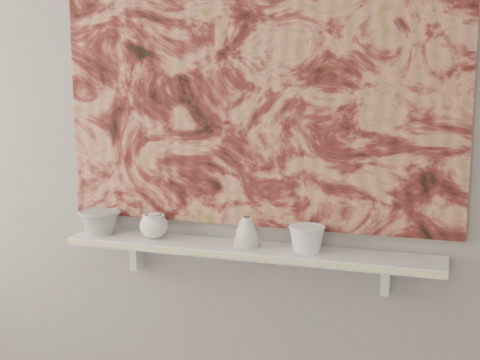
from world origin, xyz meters
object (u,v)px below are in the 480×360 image
at_px(bowl_grey, 100,222).
at_px(bell_vessel, 247,232).
at_px(shelf, 249,250).
at_px(cup_cream, 154,226).
at_px(bowl_white, 307,238).
at_px(painting, 256,77).

distance_m(bowl_grey, bell_vessel, 0.60).
bearing_deg(bowl_grey, shelf, 0.00).
relative_size(shelf, bell_vessel, 12.84).
distance_m(shelf, bowl_grey, 0.61).
bearing_deg(cup_cream, bowl_grey, 180.00).
distance_m(bowl_grey, bowl_white, 0.83).
xyz_separation_m(bowl_grey, bowl_white, (0.83, 0.00, -0.00)).
distance_m(painting, bell_vessel, 0.56).
xyz_separation_m(painting, cup_cream, (-0.38, -0.08, -0.56)).
relative_size(bowl_grey, bell_vessel, 1.52).
height_order(painting, bowl_white, painting).
bearing_deg(bowl_white, bell_vessel, 180.00).
bearing_deg(bell_vessel, bowl_grey, 180.00).
bearing_deg(shelf, cup_cream, 180.00).
distance_m(shelf, cup_cream, 0.38).
relative_size(shelf, bowl_white, 10.76).
relative_size(cup_cream, bowl_white, 0.83).
height_order(shelf, bowl_grey, bowl_grey).
bearing_deg(bowl_white, painting, 159.57).
bearing_deg(cup_cream, bowl_white, 0.00).
bearing_deg(cup_cream, painting, 12.00).
relative_size(painting, bowl_white, 11.52).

